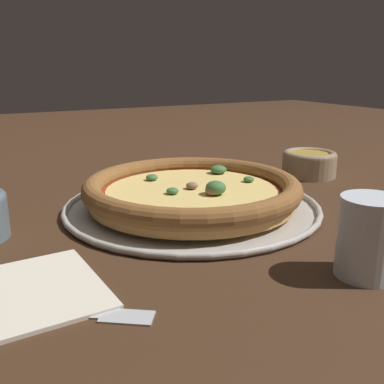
# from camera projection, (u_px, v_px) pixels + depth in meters

# --- Properties ---
(ground_plane) EXTENTS (3.00, 3.00, 0.00)m
(ground_plane) POSITION_uv_depth(u_px,v_px,m) (192.00, 209.00, 0.66)
(ground_plane) COLOR #3D2616
(pizza_tray) EXTENTS (0.37, 0.37, 0.01)m
(pizza_tray) POSITION_uv_depth(u_px,v_px,m) (192.00, 206.00, 0.66)
(pizza_tray) COLOR #B7B2A8
(pizza_tray) RESTS_ON ground_plane
(pizza) EXTENTS (0.31, 0.31, 0.04)m
(pizza) POSITION_uv_depth(u_px,v_px,m) (192.00, 190.00, 0.65)
(pizza) COLOR tan
(pizza) RESTS_ON pizza_tray
(bowl_near) EXTENTS (0.10, 0.10, 0.05)m
(bowl_near) POSITION_uv_depth(u_px,v_px,m) (309.00, 162.00, 0.84)
(bowl_near) COLOR #9E8466
(bowl_near) RESTS_ON ground_plane
(drinking_cup) EXTENTS (0.06, 0.06, 0.08)m
(drinking_cup) POSITION_uv_depth(u_px,v_px,m) (369.00, 237.00, 0.44)
(drinking_cup) COLOR silver
(drinking_cup) RESTS_ON ground_plane
(napkin) EXTENTS (0.15, 0.14, 0.01)m
(napkin) POSITION_uv_depth(u_px,v_px,m) (26.00, 290.00, 0.41)
(napkin) COLOR beige
(napkin) RESTS_ON ground_plane
(fork) EXTENTS (0.12, 0.16, 0.00)m
(fork) POSITION_uv_depth(u_px,v_px,m) (62.00, 312.00, 0.38)
(fork) COLOR #B7B7BC
(fork) RESTS_ON ground_plane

